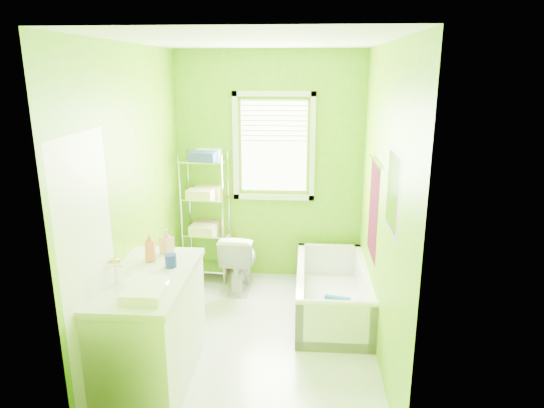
# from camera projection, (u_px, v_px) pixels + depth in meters

# --- Properties ---
(ground) EXTENTS (2.90, 2.90, 0.00)m
(ground) POSITION_uv_depth(u_px,v_px,m) (258.00, 338.00, 4.47)
(ground) COLOR silver
(ground) RESTS_ON ground
(room_envelope) EXTENTS (2.14, 2.94, 2.62)m
(room_envelope) POSITION_uv_depth(u_px,v_px,m) (256.00, 174.00, 4.05)
(room_envelope) COLOR #69AB08
(room_envelope) RESTS_ON ground
(window) EXTENTS (0.92, 0.05, 1.22)m
(window) POSITION_uv_depth(u_px,v_px,m) (274.00, 141.00, 5.39)
(window) COLOR white
(window) RESTS_ON ground
(door) EXTENTS (0.09, 0.80, 2.00)m
(door) POSITION_uv_depth(u_px,v_px,m) (91.00, 280.00, 3.31)
(door) COLOR white
(door) RESTS_ON ground
(right_wall_decor) EXTENTS (0.04, 1.48, 1.17)m
(right_wall_decor) POSITION_uv_depth(u_px,v_px,m) (380.00, 203.00, 4.02)
(right_wall_decor) COLOR #470816
(right_wall_decor) RESTS_ON ground
(bathtub) EXTENTS (0.71, 1.51, 0.49)m
(bathtub) POSITION_uv_depth(u_px,v_px,m) (332.00, 299.00, 4.87)
(bathtub) COLOR white
(bathtub) RESTS_ON ground
(toilet) EXTENTS (0.40, 0.67, 0.66)m
(toilet) POSITION_uv_depth(u_px,v_px,m) (240.00, 260.00, 5.40)
(toilet) COLOR white
(toilet) RESTS_ON ground
(vanity) EXTENTS (0.61, 1.20, 1.14)m
(vanity) POSITION_uv_depth(u_px,v_px,m) (151.00, 326.00, 3.73)
(vanity) COLOR white
(vanity) RESTS_ON ground
(wire_shelf_unit) EXTENTS (0.54, 0.43, 1.52)m
(wire_shelf_unit) POSITION_uv_depth(u_px,v_px,m) (207.00, 203.00, 5.50)
(wire_shelf_unit) COLOR silver
(wire_shelf_unit) RESTS_ON ground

